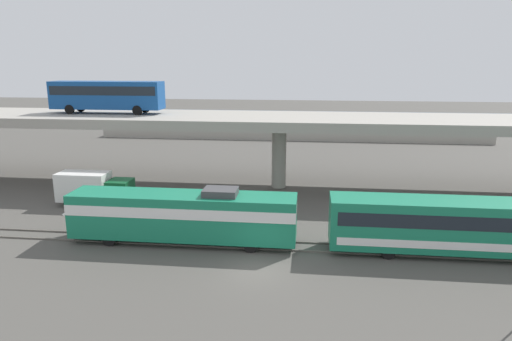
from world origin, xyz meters
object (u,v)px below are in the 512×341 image
(train_locomotive, at_px, (172,213))
(parked_car_3, at_px, (411,125))
(transit_bus_on_overpass, at_px, (107,94))
(parked_car_2, at_px, (450,127))
(service_truck_west, at_px, (93,188))
(train_coach_lead, at_px, (498,226))
(parked_car_4, at_px, (321,125))
(parked_car_0, at_px, (361,123))
(parked_car_1, at_px, (297,121))

(train_locomotive, relative_size, parked_car_3, 4.04)
(train_locomotive, distance_m, transit_bus_on_overpass, 21.53)
(transit_bus_on_overpass, height_order, parked_car_2, transit_bus_on_overpass)
(train_locomotive, relative_size, service_truck_west, 2.59)
(train_coach_lead, relative_size, parked_car_2, 4.92)
(parked_car_2, distance_m, parked_car_4, 21.66)
(train_locomotive, height_order, transit_bus_on_overpass, transit_bus_on_overpass)
(train_locomotive, bearing_deg, parked_car_2, -124.11)
(transit_bus_on_overpass, bearing_deg, parked_car_2, -143.92)
(parked_car_0, xyz_separation_m, parked_car_1, (-11.65, 0.35, -0.00))
(train_locomotive, height_order, parked_car_4, train_locomotive)
(parked_car_0, height_order, parked_car_1, same)
(parked_car_1, xyz_separation_m, parked_car_2, (25.97, -4.32, 0.00))
(service_truck_west, distance_m, parked_car_3, 57.25)
(transit_bus_on_overpass, relative_size, parked_car_3, 2.75)
(transit_bus_on_overpass, xyz_separation_m, parked_car_2, (45.27, 32.99, -7.44))
(parked_car_0, bearing_deg, service_truck_west, 57.50)
(train_locomotive, xyz_separation_m, parked_car_4, (11.82, 49.07, -0.07))
(service_truck_west, xyz_separation_m, parked_car_2, (43.35, 41.60, 0.48))
(transit_bus_on_overpass, relative_size, parked_car_0, 2.80)
(parked_car_1, bearing_deg, transit_bus_on_overpass, -117.35)
(transit_bus_on_overpass, distance_m, parked_car_0, 48.78)
(train_locomotive, relative_size, parked_car_2, 3.87)
(train_locomotive, relative_size, train_coach_lead, 0.79)
(train_coach_lead, bearing_deg, parked_car_0, -86.33)
(service_truck_west, height_order, parked_car_0, service_truck_west)
(service_truck_west, bearing_deg, parked_car_2, 43.82)
(transit_bus_on_overpass, bearing_deg, train_locomotive, 125.61)
(parked_car_0, distance_m, parked_car_3, 8.53)
(service_truck_west, distance_m, parked_car_2, 60.08)
(service_truck_west, height_order, parked_car_2, service_truck_west)
(transit_bus_on_overpass, relative_size, parked_car_1, 2.95)
(train_locomotive, bearing_deg, service_truck_west, -38.47)
(transit_bus_on_overpass, bearing_deg, parked_car_1, -117.35)
(train_coach_lead, bearing_deg, transit_bus_on_overpass, -25.57)
(parked_car_2, bearing_deg, parked_car_1, 170.55)
(parked_car_3, height_order, parked_car_4, same)
(parked_car_0, relative_size, parked_car_4, 0.92)
(train_coach_lead, distance_m, service_truck_west, 33.40)
(train_locomotive, relative_size, parked_car_0, 4.10)
(train_coach_lead, distance_m, parked_car_4, 50.24)
(transit_bus_on_overpass, distance_m, service_truck_west, 11.86)
(parked_car_1, xyz_separation_m, parked_car_3, (19.91, -2.48, 0.00))
(parked_car_2, relative_size, parked_car_4, 0.98)
(parked_car_2, height_order, parked_car_3, same)
(parked_car_0, xyz_separation_m, parked_car_2, (14.31, -3.97, 0.00))
(parked_car_2, distance_m, parked_car_3, 6.33)
(parked_car_1, height_order, parked_car_4, same)
(transit_bus_on_overpass, xyz_separation_m, parked_car_0, (30.95, 36.96, -7.45))
(parked_car_2, bearing_deg, train_locomotive, -124.11)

